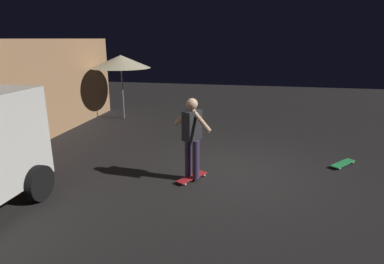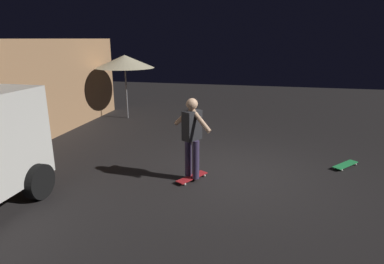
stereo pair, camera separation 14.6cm
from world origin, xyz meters
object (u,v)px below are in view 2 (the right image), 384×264
patio_umbrella (125,62)px  skater (192,133)px  skateboard_spare (345,165)px  skateboard_ridden (192,177)px

patio_umbrella → skater: (-4.81, -3.55, -1.04)m
patio_umbrella → skateboard_spare: size_ratio=3.19×
patio_umbrella → skater: patio_umbrella is taller
skateboard_ridden → skater: skater is taller
skateboard_ridden → skateboard_spare: 3.62m
skateboard_spare → skater: (-1.46, 3.31, 0.98)m
patio_umbrella → skateboard_spare: 7.90m
skateboard_ridden → patio_umbrella: bearing=36.4°
skater → patio_umbrella: bearing=36.4°
skater → skateboard_spare: bearing=-66.2°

